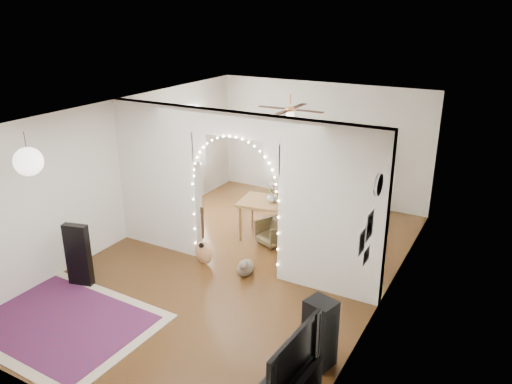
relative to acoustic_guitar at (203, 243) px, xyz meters
The scene contains 24 objects.
floor 0.73m from the acoustic_guitar, 24.18° to the left, with size 7.50×7.50×0.00m, color black.
ceiling 2.39m from the acoustic_guitar, 24.18° to the left, with size 5.00×7.50×0.02m, color white.
wall_back 4.15m from the acoustic_guitar, 82.07° to the left, with size 5.00×0.02×2.70m, color silver.
wall_front 3.67m from the acoustic_guitar, 80.96° to the right, with size 5.00×0.02×2.70m, color silver.
wall_left 2.18m from the acoustic_guitar, behind, with size 0.02×7.50×2.70m, color silver.
wall_right 3.21m from the acoustic_guitar, ahead, with size 0.02×7.50×2.70m, color silver.
divider_wall 1.20m from the acoustic_guitar, 24.18° to the left, with size 5.00×0.20×2.70m.
fairy_lights 1.29m from the acoustic_guitar, 12.16° to the left, with size 1.64×0.04×1.60m, color #FFEABF, non-canonical shape.
window 3.01m from the acoustic_guitar, 133.02° to the left, with size 0.04×1.20×1.40m, color white.
wall_clock 3.50m from the acoustic_guitar, ahead, with size 0.31×0.31×0.03m, color white.
picture_frames 3.32m from the acoustic_guitar, 13.87° to the right, with size 0.02×0.50×0.70m, color white, non-canonical shape.
paper_lantern 3.14m from the acoustic_guitar, 121.99° to the right, with size 0.40×0.40×0.40m, color white.
ceiling_fan 3.07m from the acoustic_guitar, 76.10° to the left, with size 1.10×1.10×0.30m, color #BD7C3F, non-canonical shape.
area_rug 2.60m from the acoustic_guitar, 107.87° to the right, with size 2.65×1.98×0.02m, color maroon.
guitar_case 2.05m from the acoustic_guitar, 131.41° to the right, with size 0.40×0.13×1.05m, color black.
acoustic_guitar is the anchor object (origin of this frame).
tabby_cat 0.88m from the acoustic_guitar, ahead, with size 0.36×0.58×0.38m.
floor_speaker 3.13m from the acoustic_guitar, 28.21° to the right, with size 0.42×0.39×0.91m.
tv 3.72m from the acoustic_guitar, 41.73° to the right, with size 1.07×0.14×0.62m, color black.
bookcase 3.87m from the acoustic_guitar, 77.08° to the left, with size 1.64×0.42×1.68m, color tan.
dining_table 1.62m from the acoustic_guitar, 69.71° to the left, with size 1.30×0.96×0.76m.
flower_vase 1.66m from the acoustic_guitar, 69.71° to the left, with size 0.18×0.18×0.19m, color silver.
dining_chair_left 1.46m from the acoustic_guitar, 61.44° to the left, with size 0.49×0.51×0.46m, color brown.
dining_chair_right 2.07m from the acoustic_guitar, 40.88° to the left, with size 0.58×0.59×0.54m, color brown.
Camera 1 is at (4.00, -6.64, 4.24)m, focal length 35.00 mm.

